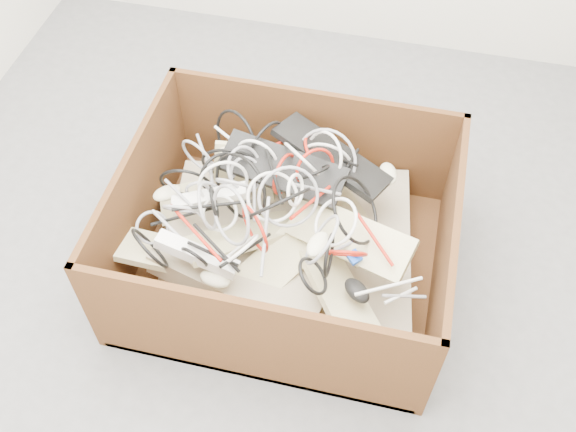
% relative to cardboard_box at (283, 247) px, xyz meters
% --- Properties ---
extents(ground, '(3.00, 3.00, 0.00)m').
position_rel_cardboard_box_xyz_m(ground, '(-0.13, 0.03, -0.13)').
color(ground, '#565658').
rests_on(ground, ground).
extents(cardboard_box, '(1.17, 0.97, 0.51)m').
position_rel_cardboard_box_xyz_m(cardboard_box, '(0.00, 0.00, 0.00)').
color(cardboard_box, '#38270E').
rests_on(cardboard_box, ground).
extents(keyboard_pile, '(1.10, 0.86, 0.39)m').
position_rel_cardboard_box_xyz_m(keyboard_pile, '(-0.02, 0.03, 0.14)').
color(keyboard_pile, beige).
rests_on(keyboard_pile, cardboard_box).
extents(mice_scatter, '(0.89, 0.66, 0.17)m').
position_rel_cardboard_box_xyz_m(mice_scatter, '(-0.00, -0.04, 0.21)').
color(mice_scatter, beige).
rests_on(mice_scatter, keyboard_pile).
extents(power_strip_left, '(0.28, 0.13, 0.12)m').
position_rel_cardboard_box_xyz_m(power_strip_left, '(-0.26, -0.01, 0.23)').
color(power_strip_left, white).
rests_on(power_strip_left, keyboard_pile).
extents(power_strip_right, '(0.30, 0.10, 0.10)m').
position_rel_cardboard_box_xyz_m(power_strip_right, '(-0.24, -0.25, 0.22)').
color(power_strip_right, white).
rests_on(power_strip_right, keyboard_pile).
extents(vga_plug, '(0.06, 0.06, 0.03)m').
position_rel_cardboard_box_xyz_m(vga_plug, '(0.28, -0.13, 0.21)').
color(vga_plug, blue).
rests_on(vga_plug, keyboard_pile).
extents(cable_tangle, '(1.07, 0.77, 0.44)m').
position_rel_cardboard_box_xyz_m(cable_tangle, '(-0.07, 0.03, 0.28)').
color(cable_tangle, black).
rests_on(cable_tangle, keyboard_pile).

